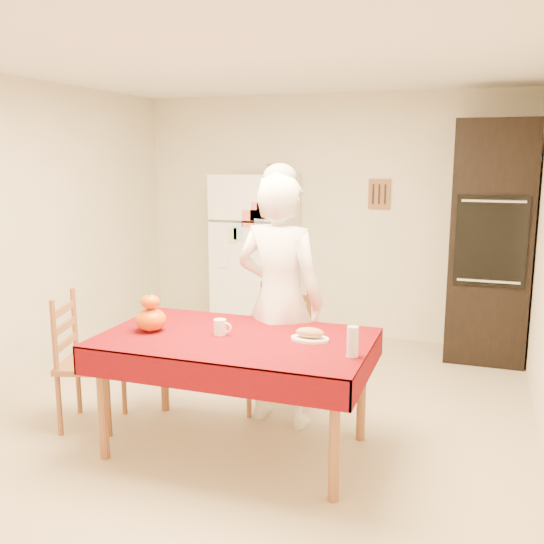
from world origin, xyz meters
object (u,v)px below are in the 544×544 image
at_px(coffee_mug, 220,327).
at_px(wine_glass, 353,342).
at_px(dining_table, 236,347).
at_px(oven_cabinet, 490,242).
at_px(pumpkin_lower, 151,320).
at_px(seated_woman, 280,301).
at_px(chair_left, 81,356).
at_px(bread_plate, 310,339).
at_px(refrigerator, 256,257).
at_px(chair_far, 282,343).

bearing_deg(coffee_mug, wine_glass, -9.29).
xyz_separation_m(dining_table, wine_glass, (0.78, -0.14, 0.16)).
distance_m(oven_cabinet, pumpkin_lower, 3.28).
bearing_deg(seated_woman, dining_table, 83.11).
xyz_separation_m(chair_left, coffee_mug, (1.06, 0.02, 0.30)).
xyz_separation_m(dining_table, pumpkin_lower, (-0.57, -0.06, 0.14)).
distance_m(dining_table, bread_plate, 0.48).
distance_m(refrigerator, dining_table, 2.53).
bearing_deg(refrigerator, coffee_mug, -74.64).
height_order(oven_cabinet, bread_plate, oven_cabinet).
xyz_separation_m(refrigerator, wine_glass, (1.54, -2.55, -0.00)).
relative_size(dining_table, bread_plate, 7.08).
height_order(dining_table, chair_left, chair_left).
distance_m(refrigerator, chair_left, 2.48).
bearing_deg(oven_cabinet, refrigerator, -178.82).
height_order(refrigerator, chair_far, refrigerator).
distance_m(wine_glass, bread_plate, 0.39).
relative_size(wine_glass, bread_plate, 0.73).
bearing_deg(coffee_mug, oven_cabinet, 56.52).
bearing_deg(oven_cabinet, coffee_mug, -123.48).
bearing_deg(chair_left, coffee_mug, -105.19).
height_order(oven_cabinet, pumpkin_lower, oven_cabinet).
bearing_deg(bread_plate, oven_cabinet, 66.27).
xyz_separation_m(refrigerator, chair_left, (-0.40, -2.42, -0.34)).
height_order(chair_far, chair_left, same).
xyz_separation_m(chair_far, pumpkin_lower, (-0.64, -0.78, 0.33)).
bearing_deg(coffee_mug, pumpkin_lower, -171.41).
bearing_deg(chair_left, refrigerator, -25.41).
bearing_deg(refrigerator, dining_table, -72.32).
height_order(oven_cabinet, chair_far, oven_cabinet).
bearing_deg(bread_plate, wine_glass, -34.81).
relative_size(refrigerator, wine_glass, 9.66).
bearing_deg(chair_left, chair_far, -75.43).
relative_size(dining_table, chair_left, 1.79).
xyz_separation_m(refrigerator, oven_cabinet, (2.28, 0.05, 0.25)).
xyz_separation_m(seated_woman, pumpkin_lower, (-0.69, -0.57, -0.05)).
bearing_deg(refrigerator, seated_woman, -64.88).
xyz_separation_m(dining_table, chair_far, (0.07, 0.72, -0.18)).
xyz_separation_m(coffee_mug, wine_glass, (0.88, -0.14, 0.04)).
bearing_deg(refrigerator, oven_cabinet, 1.18).
distance_m(pumpkin_lower, wine_glass, 1.34).
distance_m(refrigerator, chair_far, 1.92).
bearing_deg(pumpkin_lower, refrigerator, 94.65).
relative_size(refrigerator, oven_cabinet, 0.77).
distance_m(chair_far, pumpkin_lower, 1.06).
height_order(refrigerator, bread_plate, refrigerator).
bearing_deg(chair_left, bread_plate, -103.03).
bearing_deg(coffee_mug, seated_woman, 64.72).
height_order(oven_cabinet, seated_woman, oven_cabinet).
relative_size(refrigerator, pumpkin_lower, 8.52).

